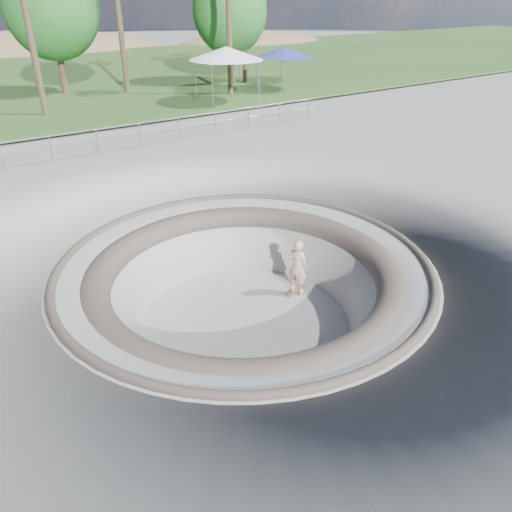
# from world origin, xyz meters

# --- Properties ---
(ground) EXTENTS (180.00, 180.00, 0.00)m
(ground) POSITION_xyz_m (0.00, 0.00, 0.00)
(ground) COLOR gray
(ground) RESTS_ON ground
(skate_bowl) EXTENTS (14.00, 14.00, 4.10)m
(skate_bowl) POSITION_xyz_m (0.00, 0.00, -1.83)
(skate_bowl) COLOR gray
(skate_bowl) RESTS_ON ground
(grass_strip) EXTENTS (180.00, 36.00, 0.12)m
(grass_strip) POSITION_xyz_m (0.00, 34.00, 0.22)
(grass_strip) COLOR #2C5120
(grass_strip) RESTS_ON ground
(distant_hills) EXTENTS (103.20, 45.00, 28.60)m
(distant_hills) POSITION_xyz_m (3.78, 57.17, -7.02)
(distant_hills) COLOR olive
(distant_hills) RESTS_ON ground
(safety_railing) EXTENTS (25.00, 0.06, 1.03)m
(safety_railing) POSITION_xyz_m (0.00, 12.00, 0.69)
(safety_railing) COLOR gray
(safety_railing) RESTS_ON ground
(skateboard) EXTENTS (0.76, 0.31, 0.08)m
(skateboard) POSITION_xyz_m (2.19, 0.36, -1.84)
(skateboard) COLOR olive
(skateboard) RESTS_ON ground
(skater) EXTENTS (0.65, 0.76, 1.76)m
(skater) POSITION_xyz_m (2.19, 0.36, -0.94)
(skater) COLOR #DCAD8E
(skater) RESTS_ON skateboard
(canopy_white) EXTENTS (6.35, 6.35, 3.25)m
(canopy_white) POSITION_xyz_m (10.31, 18.00, 3.13)
(canopy_white) COLOR gray
(canopy_white) RESTS_ON ground
(canopy_blue) EXTENTS (5.40, 5.40, 2.79)m
(canopy_blue) POSITION_xyz_m (15.87, 19.53, 2.73)
(canopy_blue) COLOR gray
(canopy_blue) RESTS_ON ground
(bushy_tree_mid) EXTENTS (6.05, 5.50, 8.73)m
(bushy_tree_mid) POSITION_xyz_m (2.65, 26.83, 5.59)
(bushy_tree_mid) COLOR brown
(bushy_tree_mid) RESTS_ON ground
(bushy_tree_right) EXTENTS (5.55, 5.05, 8.01)m
(bushy_tree_right) POSITION_xyz_m (14.68, 24.61, 5.14)
(bushy_tree_right) COLOR brown
(bushy_tree_right) RESTS_ON ground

